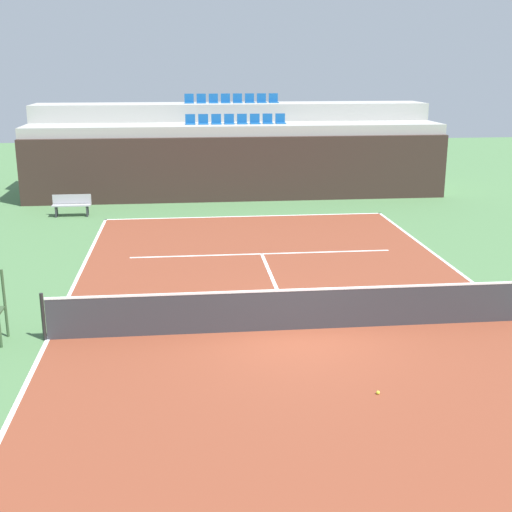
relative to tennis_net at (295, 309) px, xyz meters
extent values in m
plane|color=#477042|center=(0.00, 0.00, -0.51)|extent=(80.00, 80.00, 0.00)
cube|color=brown|center=(0.00, 0.00, -0.50)|extent=(11.00, 24.00, 0.01)
cube|color=white|center=(0.00, 11.95, -0.50)|extent=(11.00, 0.10, 0.00)
cube|color=white|center=(-5.45, 0.00, -0.50)|extent=(0.10, 24.00, 0.00)
cube|color=white|center=(0.00, 6.40, -0.50)|extent=(8.26, 0.10, 0.00)
cube|color=white|center=(0.00, 3.20, -0.50)|extent=(0.10, 6.40, 0.00)
cube|color=#33231E|center=(0.00, 15.14, 0.89)|extent=(18.61, 0.30, 2.79)
cube|color=#9E9E99|center=(0.00, 16.49, 1.11)|extent=(18.61, 2.40, 3.24)
cube|color=#9E9E99|center=(0.00, 18.89, 1.51)|extent=(18.61, 2.40, 4.03)
cube|color=#145193|center=(-2.03, 16.49, 2.75)|extent=(0.44, 0.44, 0.04)
cube|color=#145193|center=(-2.03, 16.69, 2.97)|extent=(0.44, 0.04, 0.40)
cube|color=#145193|center=(-1.45, 16.49, 2.75)|extent=(0.44, 0.44, 0.04)
cube|color=#145193|center=(-1.45, 16.69, 2.97)|extent=(0.44, 0.04, 0.40)
cube|color=#145193|center=(-0.87, 16.49, 2.75)|extent=(0.44, 0.44, 0.04)
cube|color=#145193|center=(-0.87, 16.69, 2.97)|extent=(0.44, 0.04, 0.40)
cube|color=#145193|center=(-0.29, 16.49, 2.75)|extent=(0.44, 0.44, 0.04)
cube|color=#145193|center=(-0.29, 16.69, 2.97)|extent=(0.44, 0.04, 0.40)
cube|color=#145193|center=(0.29, 16.49, 2.75)|extent=(0.44, 0.44, 0.04)
cube|color=#145193|center=(0.29, 16.69, 2.97)|extent=(0.44, 0.04, 0.40)
cube|color=#145193|center=(0.87, 16.49, 2.75)|extent=(0.44, 0.44, 0.04)
cube|color=#145193|center=(0.87, 16.69, 2.97)|extent=(0.44, 0.04, 0.40)
cube|color=#145193|center=(1.45, 16.49, 2.75)|extent=(0.44, 0.44, 0.04)
cube|color=#145193|center=(1.45, 16.69, 2.97)|extent=(0.44, 0.04, 0.40)
cube|color=#145193|center=(2.03, 16.49, 2.75)|extent=(0.44, 0.44, 0.04)
cube|color=#145193|center=(2.03, 16.69, 2.97)|extent=(0.44, 0.04, 0.40)
cube|color=#145193|center=(-2.03, 18.89, 3.54)|extent=(0.44, 0.44, 0.04)
cube|color=#145193|center=(-2.03, 19.09, 3.76)|extent=(0.44, 0.04, 0.40)
cube|color=#145193|center=(-1.45, 18.89, 3.54)|extent=(0.44, 0.44, 0.04)
cube|color=#145193|center=(-1.45, 19.09, 3.76)|extent=(0.44, 0.04, 0.40)
cube|color=#145193|center=(-0.87, 18.89, 3.54)|extent=(0.44, 0.44, 0.04)
cube|color=#145193|center=(-0.87, 19.09, 3.76)|extent=(0.44, 0.04, 0.40)
cube|color=#145193|center=(-0.29, 18.89, 3.54)|extent=(0.44, 0.44, 0.04)
cube|color=#145193|center=(-0.29, 19.09, 3.76)|extent=(0.44, 0.04, 0.40)
cube|color=#145193|center=(0.29, 18.89, 3.54)|extent=(0.44, 0.44, 0.04)
cube|color=#145193|center=(0.29, 19.09, 3.76)|extent=(0.44, 0.04, 0.40)
cube|color=#145193|center=(0.87, 18.89, 3.54)|extent=(0.44, 0.44, 0.04)
cube|color=#145193|center=(0.87, 19.09, 3.76)|extent=(0.44, 0.04, 0.40)
cube|color=#145193|center=(1.45, 18.89, 3.54)|extent=(0.44, 0.44, 0.04)
cube|color=#145193|center=(1.45, 19.09, 3.76)|extent=(0.44, 0.04, 0.40)
cube|color=#145193|center=(2.03, 18.89, 3.54)|extent=(0.44, 0.44, 0.04)
cube|color=#145193|center=(2.03, 19.09, 3.76)|extent=(0.44, 0.04, 0.40)
cylinder|color=black|center=(-5.50, 0.00, 0.04)|extent=(0.08, 0.08, 1.07)
cube|color=#333338|center=(0.00, 0.00, -0.04)|extent=(10.90, 0.02, 0.92)
cube|color=white|center=(0.00, 0.00, 0.45)|extent=(10.90, 0.04, 0.05)
cylinder|color=#334C2D|center=(-6.35, 0.30, 0.27)|extent=(0.06, 0.06, 1.55)
cube|color=#99999E|center=(-6.83, 12.73, -0.06)|extent=(1.50, 0.40, 0.05)
cube|color=#99999E|center=(-6.83, 12.91, 0.16)|extent=(1.50, 0.04, 0.36)
cube|color=#2D2D33|center=(-7.43, 12.59, -0.30)|extent=(0.06, 0.06, 0.42)
cube|color=#2D2D33|center=(-6.23, 12.59, -0.30)|extent=(0.06, 0.06, 0.42)
cube|color=#2D2D33|center=(-7.43, 12.87, -0.30)|extent=(0.06, 0.06, 0.42)
cube|color=#2D2D33|center=(-6.23, 12.87, -0.30)|extent=(0.06, 0.06, 0.42)
sphere|color=#CCE033|center=(1.01, -3.25, -0.47)|extent=(0.07, 0.07, 0.07)
camera|label=1|loc=(-2.39, -14.10, 5.28)|focal=47.48mm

